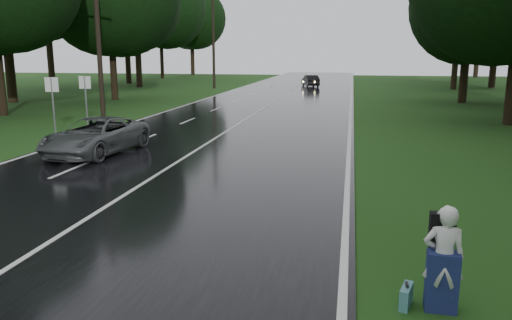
{
  "coord_description": "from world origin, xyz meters",
  "views": [
    {
      "loc": [
        5.81,
        -6.57,
        3.75
      ],
      "look_at": [
        3.52,
        5.64,
        1.1
      ],
      "focal_mm": 35.54,
      "sensor_mm": 36.0,
      "label": 1
    }
  ],
  "objects": [
    {
      "name": "road",
      "position": [
        0.0,
        20.0,
        0.02
      ],
      "size": [
        12.0,
        140.0,
        0.04
      ],
      "primitive_type": "cube",
      "color": "black",
      "rests_on": "ground"
    },
    {
      "name": "lane_center",
      "position": [
        0.0,
        20.0,
        0.04
      ],
      "size": [
        0.12,
        140.0,
        0.01
      ],
      "primitive_type": "cube",
      "color": "silver",
      "rests_on": "road"
    },
    {
      "name": "grey_car",
      "position": [
        -3.45,
        10.55,
        0.71
      ],
      "size": [
        2.7,
        5.0,
        1.33
      ],
      "primitive_type": "imported",
      "rotation": [
        0.0,
        0.0,
        6.18
      ],
      "color": "#4B4F50",
      "rests_on": "road"
    },
    {
      "name": "far_car",
      "position": [
        1.32,
        49.84,
        0.66
      ],
      "size": [
        2.34,
        4.01,
        1.25
      ],
      "primitive_type": "imported",
      "rotation": [
        0.0,
        0.0,
        3.43
      ],
      "color": "black",
      "rests_on": "road"
    },
    {
      "name": "hitchhiker",
      "position": [
        7.22,
        0.73,
        0.75
      ],
      "size": [
        0.61,
        0.55,
        1.62
      ],
      "color": "silver",
      "rests_on": "ground"
    },
    {
      "name": "suitcase",
      "position": [
        6.74,
        0.73,
        0.16
      ],
      "size": [
        0.25,
        0.47,
        0.32
      ],
      "primitive_type": "cube",
      "rotation": [
        0.0,
        0.0,
        6.01
      ],
      "color": "teal",
      "rests_on": "ground"
    },
    {
      "name": "utility_pole_mid",
      "position": [
        -8.5,
        20.92,
        0.0
      ],
      "size": [
        1.8,
        0.28,
        9.36
      ],
      "primitive_type": null,
      "color": "black",
      "rests_on": "ground"
    },
    {
      "name": "utility_pole_far",
      "position": [
        -8.5,
        45.69,
        0.0
      ],
      "size": [
        1.8,
        0.28,
        10.99
      ],
      "primitive_type": null,
      "color": "black",
      "rests_on": "ground"
    },
    {
      "name": "road_sign_a",
      "position": [
        -7.2,
        13.89,
        0.0
      ],
      "size": [
        0.64,
        0.1,
        2.67
      ],
      "primitive_type": null,
      "color": "white",
      "rests_on": "ground"
    },
    {
      "name": "road_sign_b",
      "position": [
        -7.2,
        16.75,
        0.0
      ],
      "size": [
        0.62,
        0.1,
        2.59
      ],
      "primitive_type": null,
      "color": "white",
      "rests_on": "ground"
    },
    {
      "name": "tree_left_d",
      "position": [
        -14.84,
        20.61,
        0.0
      ],
      "size": [
        9.03,
        9.03,
        14.1
      ],
      "primitive_type": null,
      "color": "black",
      "rests_on": "ground"
    },
    {
      "name": "tree_left_e",
      "position": [
        -12.89,
        31.52,
        0.0
      ],
      "size": [
        8.7,
        8.7,
        13.59
      ],
      "primitive_type": null,
      "color": "black",
      "rests_on": "ground"
    },
    {
      "name": "tree_left_f",
      "position": [
        -16.99,
        45.92,
        0.0
      ],
      "size": [
        9.52,
        9.52,
        14.87
      ],
      "primitive_type": null,
      "color": "black",
      "rests_on": "ground"
    },
    {
      "name": "tree_right_d",
      "position": [
        14.04,
        21.99,
        0.0
      ],
      "size": [
        7.96,
        7.96,
        12.44
      ],
      "primitive_type": null,
      "color": "black",
      "rests_on": "ground"
    },
    {
      "name": "tree_right_e",
      "position": [
        14.04,
        33.95,
        0.0
      ],
      "size": [
        7.38,
        7.38,
        11.53
      ],
      "primitive_type": null,
      "color": "black",
      "rests_on": "ground"
    },
    {
      "name": "tree_right_f",
      "position": [
        16.09,
        48.69,
        0.0
      ],
      "size": [
        9.76,
        9.76,
        15.25
      ],
      "primitive_type": null,
      "color": "black",
      "rests_on": "ground"
    }
  ]
}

